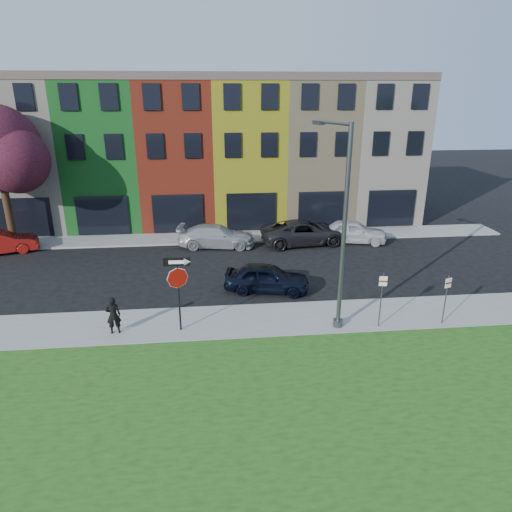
{
  "coord_description": "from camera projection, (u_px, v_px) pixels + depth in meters",
  "views": [
    {
      "loc": [
        -2.78,
        -14.36,
        9.34
      ],
      "look_at": [
        -0.91,
        4.0,
        2.65
      ],
      "focal_mm": 32.0,
      "sensor_mm": 36.0,
      "label": 1
    }
  ],
  "objects": [
    {
      "name": "ground",
      "position": [
        291.0,
        359.0,
        16.88
      ],
      "size": [
        120.0,
        120.0,
        0.0
      ],
      "primitive_type": "plane",
      "color": "black",
      "rests_on": "ground"
    },
    {
      "name": "sidewalk_near",
      "position": [
        325.0,
        317.0,
        19.85
      ],
      "size": [
        40.0,
        3.0,
        0.12
      ],
      "primitive_type": "cube",
      "color": "gray",
      "rests_on": "ground"
    },
    {
      "name": "sidewalk_far",
      "position": [
        209.0,
        238.0,
        30.6
      ],
      "size": [
        40.0,
        2.4,
        0.12
      ],
      "primitive_type": "cube",
      "color": "gray",
      "rests_on": "ground"
    },
    {
      "name": "rowhouse_block",
      "position": [
        212.0,
        152.0,
        34.75
      ],
      "size": [
        30.0,
        10.12,
        10.0
      ],
      "color": "beige",
      "rests_on": "ground"
    },
    {
      "name": "stop_sign",
      "position": [
        178.0,
        279.0,
        17.94
      ],
      "size": [
        1.05,
        0.11,
        3.15
      ],
      "rotation": [
        0.0,
        0.0,
        -0.03
      ],
      "color": "black",
      "rests_on": "sidewalk_near"
    },
    {
      "name": "man",
      "position": [
        113.0,
        315.0,
        18.21
      ],
      "size": [
        0.7,
        0.57,
        1.57
      ],
      "primitive_type": "imported",
      "rotation": [
        0.0,
        0.0,
        3.31
      ],
      "color": "black",
      "rests_on": "sidewalk_near"
    },
    {
      "name": "sedan_near",
      "position": [
        267.0,
        278.0,
        22.37
      ],
      "size": [
        3.37,
        4.82,
        1.41
      ],
      "primitive_type": "imported",
      "rotation": [
        0.0,
        0.0,
        1.36
      ],
      "color": "black",
      "rests_on": "ground"
    },
    {
      "name": "parked_car_red",
      "position": [
        0.0,
        242.0,
        27.62
      ],
      "size": [
        4.07,
        5.16,
        1.4
      ],
      "primitive_type": "imported",
      "rotation": [
        0.0,
        0.0,
        1.9
      ],
      "color": "#9D1611",
      "rests_on": "ground"
    },
    {
      "name": "parked_car_silver",
      "position": [
        216.0,
        236.0,
        28.83
      ],
      "size": [
        2.98,
        5.23,
        1.4
      ],
      "primitive_type": "imported",
      "rotation": [
        0.0,
        0.0,
        1.46
      ],
      "color": "#A3A3A8",
      "rests_on": "ground"
    },
    {
      "name": "parked_car_dark",
      "position": [
        304.0,
        232.0,
        29.38
      ],
      "size": [
        3.78,
        6.09,
        1.53
      ],
      "primitive_type": "imported",
      "rotation": [
        0.0,
        0.0,
        1.68
      ],
      "color": "black",
      "rests_on": "ground"
    },
    {
      "name": "parked_car_white",
      "position": [
        353.0,
        231.0,
        29.67
      ],
      "size": [
        3.75,
        5.12,
        1.47
      ],
      "primitive_type": "imported",
      "rotation": [
        0.0,
        0.0,
        1.33
      ],
      "color": "silver",
      "rests_on": "ground"
    },
    {
      "name": "street_lamp",
      "position": [
        341.0,
        230.0,
        17.76
      ],
      "size": [
        1.14,
        2.47,
        8.19
      ],
      "rotation": [
        0.0,
        0.0,
        0.35
      ],
      "color": "#494C4E",
      "rests_on": "sidewalk_near"
    },
    {
      "name": "parking_sign_a",
      "position": [
        382.0,
        294.0,
        18.48
      ],
      "size": [
        0.32,
        0.11,
        2.38
      ],
      "rotation": [
        0.0,
        0.0,
        -0.18
      ],
      "color": "#494C4E",
      "rests_on": "sidewalk_near"
    },
    {
      "name": "parking_sign_b",
      "position": [
        446.0,
        294.0,
        18.79
      ],
      "size": [
        0.31,
        0.14,
        2.14
      ],
      "rotation": [
        0.0,
        0.0,
        0.34
      ],
      "color": "#494C4E",
      "rests_on": "sidewalk_near"
    }
  ]
}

